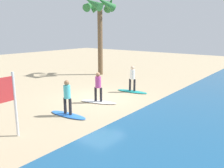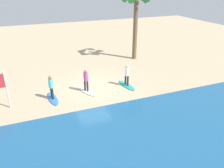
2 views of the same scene
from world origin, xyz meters
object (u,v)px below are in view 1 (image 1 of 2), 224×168
(surfer_white, at_px, (98,85))
(palm_tree, at_px, (100,12))
(surfboard_teal, at_px, (132,91))
(surfboard_white, at_px, (98,102))
(surfboard_blue, at_px, (68,115))
(surfer_teal, at_px, (132,77))
(surfer_blue, at_px, (67,95))

(surfer_white, xyz_separation_m, palm_tree, (-6.75, -5.65, 4.49))
(surfboard_teal, height_order, palm_tree, palm_tree)
(surfboard_white, relative_size, palm_tree, 0.30)
(surfboard_teal, bearing_deg, surfboard_white, -101.21)
(surfboard_teal, relative_size, surfer_white, 1.28)
(surfboard_blue, distance_m, palm_tree, 12.25)
(surfer_teal, bearing_deg, surfboard_blue, 0.66)
(surfer_teal, distance_m, surfer_blue, 5.62)
(surfer_teal, bearing_deg, surfer_blue, 0.66)
(surfboard_teal, distance_m, surfboard_blue, 5.62)
(surfer_teal, bearing_deg, palm_tree, -121.67)
(surfer_white, relative_size, palm_tree, 0.24)
(surfboard_teal, xyz_separation_m, surfboard_white, (3.14, -0.19, 0.00))
(palm_tree, bearing_deg, surfer_white, 39.96)
(surfer_teal, bearing_deg, surfboard_white, -3.47)
(palm_tree, bearing_deg, surfboard_white, 39.96)
(surfer_teal, height_order, surfer_blue, same)
(surfboard_white, bearing_deg, surfer_teal, 66.65)
(surfboard_blue, bearing_deg, surfer_blue, 84.45)
(surfer_teal, relative_size, palm_tree, 0.24)
(surfboard_blue, bearing_deg, palm_tree, 117.09)
(surfboard_white, bearing_deg, surfer_blue, -104.01)
(surfboard_teal, relative_size, surfboard_blue, 1.00)
(surfboard_teal, bearing_deg, surfboard_blue, -97.09)
(surfboard_white, height_order, palm_tree, palm_tree)
(surfer_white, height_order, surfer_blue, same)
(surfer_teal, relative_size, surfboard_white, 0.78)
(surfboard_teal, xyz_separation_m, surfer_white, (3.14, -0.19, 0.99))
(surfboard_teal, distance_m, palm_tree, 8.79)
(surfboard_blue, bearing_deg, surfboard_white, 90.33)
(surfboard_white, bearing_deg, surfer_white, -154.89)
(surfer_blue, xyz_separation_m, palm_tree, (-9.23, -5.91, 4.49))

